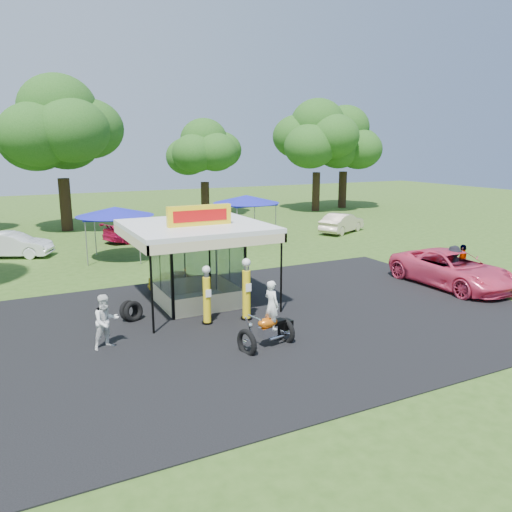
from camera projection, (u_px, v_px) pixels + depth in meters
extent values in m
plane|color=#315019|center=(302.00, 336.00, 17.29)|extent=(120.00, 120.00, 0.00)
cube|color=black|center=(274.00, 318.00, 19.03)|extent=(20.00, 14.00, 0.04)
cube|color=white|center=(197.00, 303.00, 20.76)|extent=(3.00, 3.00, 0.06)
cube|color=white|center=(195.00, 226.00, 20.06)|extent=(5.40, 5.40, 0.18)
cube|color=yellow|center=(199.00, 215.00, 19.52)|extent=(2.60, 0.25, 0.80)
cube|color=red|center=(201.00, 216.00, 19.41)|extent=(2.21, 0.02, 0.45)
cylinder|color=black|center=(152.00, 290.00, 17.08)|extent=(0.08, 0.08, 3.20)
cylinder|color=black|center=(281.00, 274.00, 19.32)|extent=(0.08, 0.08, 3.20)
cylinder|color=black|center=(207.00, 323.00, 18.40)|extent=(0.41, 0.41, 0.09)
cylinder|color=yellow|center=(207.00, 300.00, 18.21)|extent=(0.28, 0.28, 1.70)
cylinder|color=silver|center=(206.00, 275.00, 18.01)|extent=(0.19, 0.19, 0.19)
sphere|color=white|center=(206.00, 270.00, 17.97)|extent=(0.30, 0.30, 0.30)
cube|color=white|center=(208.00, 293.00, 18.00)|extent=(0.21, 0.02, 0.28)
cylinder|color=black|center=(247.00, 319.00, 18.86)|extent=(0.45, 0.45, 0.10)
cylinder|color=yellow|center=(246.00, 294.00, 18.65)|extent=(0.30, 0.30, 1.82)
cylinder|color=silver|center=(246.00, 268.00, 18.43)|extent=(0.20, 0.20, 0.20)
sphere|color=white|center=(246.00, 263.00, 18.39)|extent=(0.32, 0.32, 0.32)
cube|color=white|center=(249.00, 288.00, 18.42)|extent=(0.22, 0.02, 0.30)
torus|color=black|center=(247.00, 343.00, 15.69)|extent=(0.37, 0.93, 0.91)
torus|color=black|center=(285.00, 331.00, 16.70)|extent=(0.37, 0.93, 0.91)
cube|color=silver|center=(268.00, 331.00, 16.19)|extent=(0.65, 0.43, 0.33)
ellipsoid|color=#C7570E|center=(268.00, 323.00, 16.13)|extent=(0.69, 0.39, 0.33)
cube|color=black|center=(277.00, 322.00, 16.38)|extent=(0.64, 0.40, 0.11)
cube|color=black|center=(286.00, 324.00, 16.67)|extent=(0.45, 0.44, 0.30)
cylinder|color=silver|center=(251.00, 330.00, 15.71)|extent=(0.48, 0.17, 0.97)
cylinder|color=silver|center=(255.00, 318.00, 15.73)|extent=(0.19, 0.65, 0.05)
sphere|color=silver|center=(250.00, 325.00, 15.66)|extent=(0.17, 0.17, 0.17)
imported|color=white|center=(272.00, 305.00, 16.11)|extent=(0.51, 0.66, 1.63)
torus|color=black|center=(133.00, 311.00, 18.60)|extent=(0.87, 0.62, 0.82)
torus|color=black|center=(129.00, 311.00, 18.68)|extent=(0.89, 0.71, 0.82)
cube|color=#593819|center=(470.00, 283.00, 22.23)|extent=(0.53, 0.33, 0.88)
cube|color=#593819|center=(466.00, 282.00, 22.41)|extent=(0.53, 0.33, 0.88)
imported|color=yellow|center=(180.00, 280.00, 22.58)|extent=(2.82, 1.13, 0.96)
imported|color=#F04169|center=(452.00, 269.00, 23.22)|extent=(2.86, 6.06, 1.67)
imported|color=white|center=(106.00, 322.00, 16.04)|extent=(1.04, 0.91, 1.81)
imported|color=black|center=(453.00, 265.00, 23.48)|extent=(1.40, 1.17, 1.88)
imported|color=gray|center=(462.00, 262.00, 24.26)|extent=(1.12, 0.94, 1.79)
imported|color=white|center=(12.00, 245.00, 29.42)|extent=(4.74, 3.31, 1.48)
imported|color=#B30D3A|center=(137.00, 230.00, 34.73)|extent=(5.26, 3.71, 1.41)
imported|color=#B7B6BB|center=(203.00, 232.00, 33.78)|extent=(4.47, 2.34, 1.45)
imported|color=beige|center=(342.00, 223.00, 37.82)|extent=(4.74, 3.41, 1.48)
cylinder|color=gray|center=(87.00, 237.00, 29.36)|extent=(0.06, 0.06, 2.43)
cylinder|color=gray|center=(135.00, 233.00, 30.61)|extent=(0.06, 0.06, 2.43)
cylinder|color=gray|center=(95.00, 245.00, 26.88)|extent=(0.06, 0.06, 2.43)
cylinder|color=gray|center=(147.00, 241.00, 28.13)|extent=(0.06, 0.06, 2.43)
cube|color=#1B1FAF|center=(115.00, 217.00, 28.47)|extent=(3.04, 3.04, 0.12)
cone|color=#1B1FAF|center=(115.00, 211.00, 28.40)|extent=(4.38, 4.38, 0.51)
cylinder|color=gray|center=(218.00, 221.00, 35.07)|extent=(0.06, 0.06, 2.52)
cylinder|color=gray|center=(256.00, 219.00, 36.37)|extent=(0.06, 0.06, 2.52)
cylinder|color=gray|center=(236.00, 227.00, 32.50)|extent=(0.06, 0.06, 2.52)
cylinder|color=gray|center=(275.00, 224.00, 33.80)|extent=(0.06, 0.06, 2.52)
cube|color=#1B1FAF|center=(246.00, 204.00, 34.15)|extent=(3.15, 3.15, 0.13)
cone|color=#1B1FAF|center=(246.00, 199.00, 34.08)|extent=(4.54, 4.54, 0.53)
cylinder|color=black|center=(66.00, 205.00, 38.48)|extent=(0.87, 0.87, 4.04)
ellipsoid|color=#1C4C15|center=(60.00, 135.00, 37.35)|extent=(9.69, 9.69, 8.31)
cylinder|color=black|center=(205.00, 199.00, 47.01)|extent=(0.79, 0.79, 3.15)
ellipsoid|color=#1C4C15|center=(204.00, 155.00, 46.14)|extent=(7.36, 7.36, 6.31)
cylinder|color=black|center=(316.00, 192.00, 50.39)|extent=(0.78, 0.78, 3.88)
ellipsoid|color=#1C4C15|center=(317.00, 141.00, 49.33)|extent=(9.06, 9.06, 7.76)
cylinder|color=black|center=(342.00, 190.00, 53.17)|extent=(0.86, 0.86, 3.82)
ellipsoid|color=#1C4C15|center=(344.00, 144.00, 52.14)|extent=(8.61, 8.61, 7.38)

